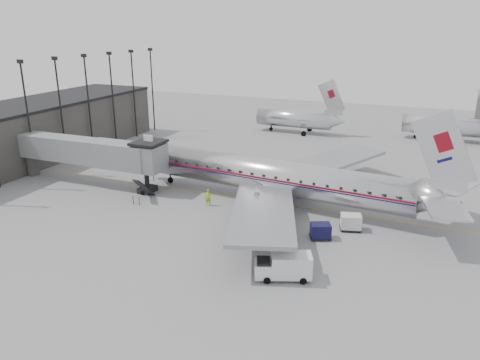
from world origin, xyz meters
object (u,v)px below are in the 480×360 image
at_px(baggage_cart_navy, 321,231).
at_px(service_van, 284,266).
at_px(ramp_worker, 208,198).
at_px(airliner, 280,178).
at_px(baggage_cart_white, 351,222).

bearing_deg(baggage_cart_navy, service_van, -121.08).
bearing_deg(ramp_worker, baggage_cart_navy, -21.82).
height_order(airliner, service_van, airliner).
distance_m(service_van, baggage_cart_navy, 8.47).
bearing_deg(baggage_cart_white, service_van, -122.22).
height_order(service_van, baggage_cart_white, service_van).
xyz_separation_m(service_van, baggage_cart_navy, (1.03, 8.40, -0.32)).
bearing_deg(baggage_cart_white, baggage_cart_navy, -142.87).
height_order(baggage_cart_navy, baggage_cart_white, baggage_cart_white).
bearing_deg(service_van, baggage_cart_white, 52.48).
bearing_deg(baggage_cart_navy, airliner, 107.24).
height_order(airliner, ramp_worker, airliner).
bearing_deg(ramp_worker, baggage_cart_white, -8.89).
bearing_deg(airliner, baggage_cart_white, -19.95).
distance_m(baggage_cart_navy, ramp_worker, 14.17).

